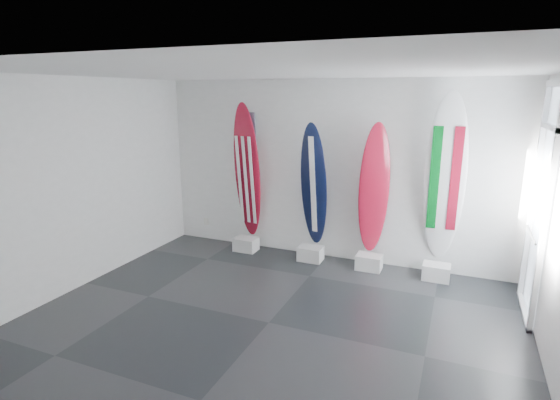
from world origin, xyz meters
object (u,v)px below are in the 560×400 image
at_px(surfboard_usa, 247,171).
at_px(surfboard_italy, 445,180).
at_px(surfboard_navy, 314,185).
at_px(surfboard_swiss, 374,190).

height_order(surfboard_usa, surfboard_italy, surfboard_italy).
bearing_deg(surfboard_navy, surfboard_italy, 8.60).
xyz_separation_m(surfboard_usa, surfboard_navy, (1.23, 0.00, -0.15)).
xyz_separation_m(surfboard_navy, surfboard_swiss, (1.00, 0.00, 0.02)).
bearing_deg(surfboard_usa, surfboard_italy, 9.81).
relative_size(surfboard_usa, surfboard_italy, 0.92).
height_order(surfboard_navy, surfboard_swiss, surfboard_swiss).
bearing_deg(surfboard_swiss, surfboard_usa, 158.37).
bearing_deg(surfboard_navy, surfboard_swiss, 8.60).
relative_size(surfboard_usa, surfboard_navy, 1.14).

